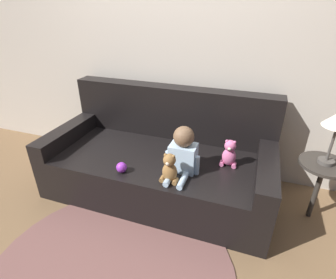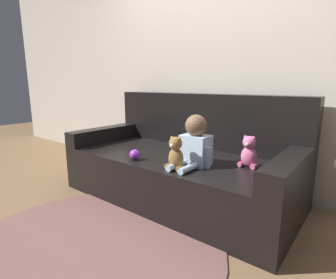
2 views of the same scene
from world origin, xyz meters
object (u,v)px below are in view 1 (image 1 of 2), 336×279
person_baby (183,152)px  couch (161,160)px  toy_ball (122,167)px  side_table (332,143)px  teddy_bear_brown (170,169)px  plush_toy_side (229,154)px

person_baby → couch: bearing=138.7°
toy_ball → side_table: bearing=17.1°
couch → side_table: (1.36, 0.03, 0.42)m
toy_ball → side_table: size_ratio=0.09×
teddy_bear_brown → side_table: (1.12, 0.46, 0.19)m
toy_ball → plush_toy_side: bearing=25.9°
person_baby → teddy_bear_brown: person_baby is taller
plush_toy_side → toy_ball: 0.90m
teddy_bear_brown → plush_toy_side: teddy_bear_brown is taller
person_baby → teddy_bear_brown: bearing=-106.3°
teddy_bear_brown → toy_ball: size_ratio=2.80×
plush_toy_side → toy_ball: bearing=-154.1°
person_baby → plush_toy_side: (0.35, 0.20, -0.06)m
teddy_bear_brown → toy_ball: (-0.41, -0.01, -0.07)m
plush_toy_side → side_table: 0.76m
couch → plush_toy_side: (0.63, -0.05, 0.22)m
couch → teddy_bear_brown: couch is taller
side_table → toy_ball: bearing=-162.9°
couch → plush_toy_side: size_ratio=8.50×
person_baby → plush_toy_side: bearing=30.3°
couch → teddy_bear_brown: (0.23, -0.43, 0.22)m
teddy_bear_brown → side_table: side_table is taller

